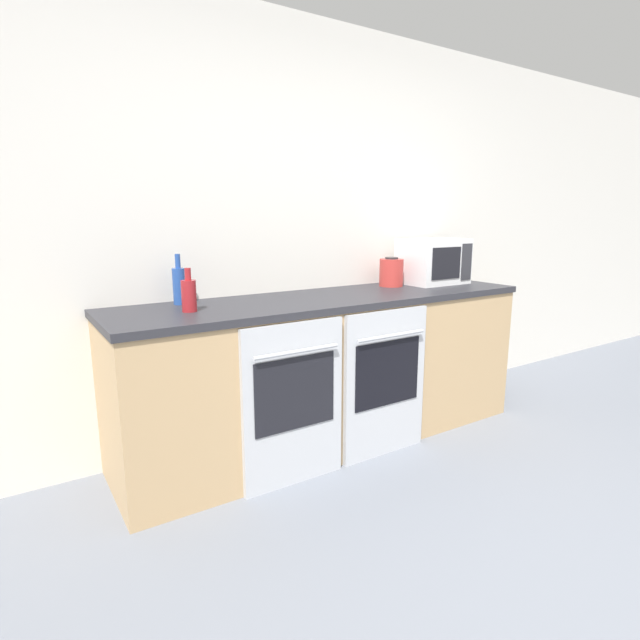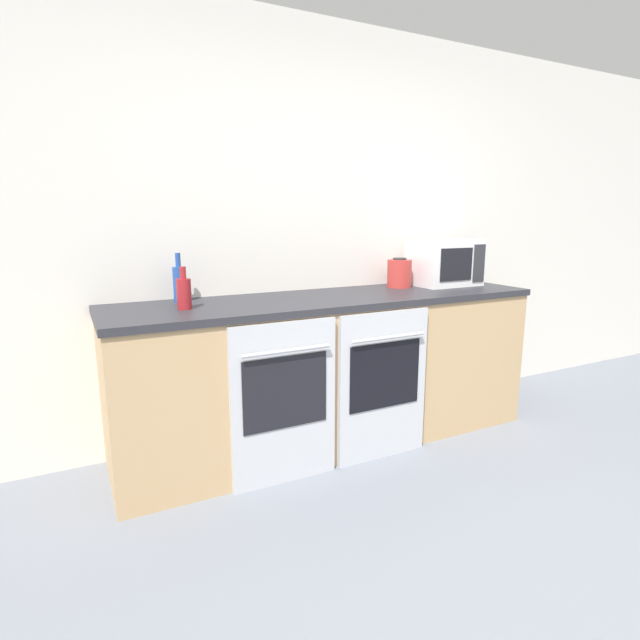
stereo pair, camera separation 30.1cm
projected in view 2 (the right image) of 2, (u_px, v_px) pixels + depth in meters
name	position (u px, v px, depth m)	size (l,w,h in m)	color
wall_back	(305.00, 233.00, 3.25)	(10.00, 0.06, 2.60)	silver
counter_back	(331.00, 370.00, 3.11)	(2.64, 0.68, 0.93)	tan
oven_left	(285.00, 403.00, 2.60)	(0.59, 0.06, 0.88)	#B7BABF
oven_right	(383.00, 385.00, 2.88)	(0.59, 0.06, 0.88)	#B7BABF
microwave	(445.00, 262.00, 3.49)	(0.45, 0.33, 0.32)	silver
bottle_blue	(179.00, 283.00, 2.80)	(0.07, 0.07, 0.28)	#234793
bottle_red	(184.00, 293.00, 2.58)	(0.08, 0.08, 0.22)	maroon
kettle	(399.00, 273.00, 3.39)	(0.16, 0.16, 0.20)	#B2332D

